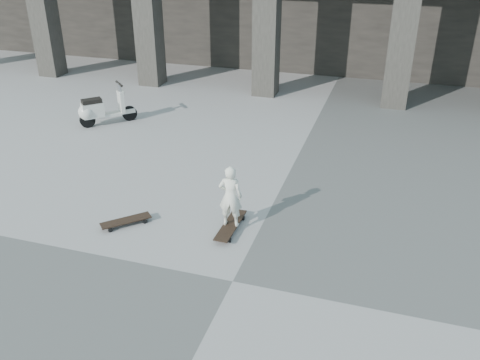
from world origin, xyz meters
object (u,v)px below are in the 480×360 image
(scooter, at_px, (98,110))
(longboard, at_px, (231,225))
(skateboard_spare, at_px, (126,221))
(child, at_px, (230,196))

(scooter, bearing_deg, longboard, -83.85)
(skateboard_spare, xyz_separation_m, scooter, (-2.87, 3.92, 0.32))
(skateboard_spare, relative_size, scooter, 0.65)
(longboard, distance_m, skateboard_spare, 1.70)
(skateboard_spare, distance_m, child, 1.79)
(longboard, relative_size, child, 0.98)
(longboard, xyz_separation_m, scooter, (-4.53, 3.55, 0.31))
(child, height_order, scooter, child)
(longboard, bearing_deg, child, 7.75)
(child, bearing_deg, scooter, -44.90)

